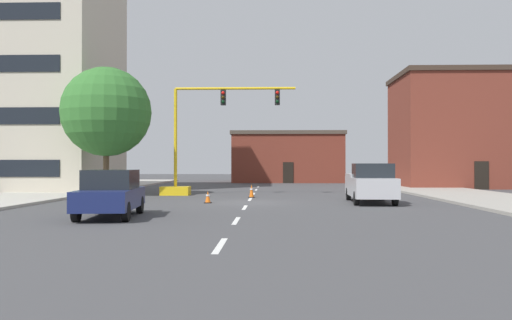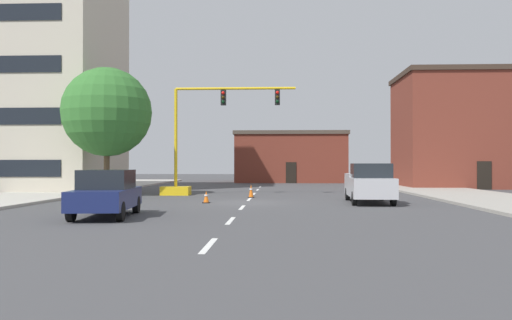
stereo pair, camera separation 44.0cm
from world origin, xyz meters
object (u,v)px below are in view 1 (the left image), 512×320
Objects in this scene: tree_left_near at (106,112)px; traffic_cone_roadside_b at (208,197)px; pickup_truck_silver at (370,184)px; traffic_signal_gantry at (192,160)px; traffic_cone_roadside_a at (252,191)px; sedan_navy_near_left at (111,193)px.

traffic_cone_roadside_b is at bearing -39.66° from tree_left_near.
pickup_truck_silver is 9.05× the size of traffic_cone_roadside_b.
traffic_signal_gantry is 1.06× the size of tree_left_near.
traffic_cone_roadside_b is (1.84, -6.69, -1.91)m from traffic_signal_gantry.
traffic_signal_gantry is at bearing 9.14° from tree_left_near.
traffic_cone_roadside_a is 4.83m from traffic_cone_roadside_b.
sedan_navy_near_left is (-0.85, -13.80, -1.32)m from traffic_signal_gantry.
traffic_signal_gantry is 7.20m from traffic_cone_roadside_b.
tree_left_near is 16.73m from pickup_truck_silver.
traffic_signal_gantry is 6.08m from tree_left_near.
tree_left_near is 10.40m from traffic_cone_roadside_b.
traffic_signal_gantry is 1.55× the size of pickup_truck_silver.
tree_left_near is 1.46× the size of pickup_truck_silver.
tree_left_near is at bearing 160.42° from pickup_truck_silver.
traffic_signal_gantry is 1.82× the size of sedan_navy_near_left.
sedan_navy_near_left is 7.70× the size of traffic_cone_roadside_b.
tree_left_near is at bearing -170.86° from traffic_signal_gantry.
pickup_truck_silver is at bearing 3.00° from traffic_cone_roadside_b.
pickup_truck_silver is 8.23m from traffic_cone_roadside_b.
pickup_truck_silver reaches higher than traffic_cone_roadside_a.
tree_left_near is 13.18× the size of traffic_cone_roadside_b.
pickup_truck_silver reaches higher than traffic_cone_roadside_b.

